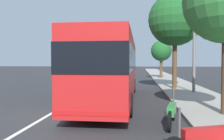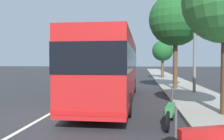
{
  "view_description": "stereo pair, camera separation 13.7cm",
  "coord_description": "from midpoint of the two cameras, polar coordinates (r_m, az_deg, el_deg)",
  "views": [
    {
      "loc": [
        -9.15,
        -3.86,
        2.28
      ],
      "look_at": [
        5.11,
        -2.16,
        1.78
      ],
      "focal_mm": 36.78,
      "sensor_mm": 36.0,
      "label": 1
    },
    {
      "loc": [
        -9.14,
        -4.0,
        2.28
      ],
      "look_at": [
        5.11,
        -2.16,
        1.78
      ],
      "focal_mm": 36.78,
      "sensor_mm": 36.0,
      "label": 2
    }
  ],
  "objects": [
    {
      "name": "ground_plane",
      "position": [
        10.21,
        -15.78,
        -10.99
      ],
      "size": [
        220.0,
        220.0,
        0.0
      ],
      "primitive_type": "plane",
      "color": "#2D2D30"
    },
    {
      "name": "sidewalk_curb",
      "position": [
        19.59,
        17.74,
        -4.59
      ],
      "size": [
        110.0,
        3.6,
        0.14
      ],
      "primitive_type": "cube",
      "color": "#9E998E",
      "rests_on": "ground"
    },
    {
      "name": "lane_divider_line",
      "position": [
        19.68,
        -4.23,
        -4.67
      ],
      "size": [
        110.0,
        0.16,
        0.01
      ],
      "primitive_type": "cube",
      "color": "silver",
      "rests_on": "ground"
    },
    {
      "name": "coach_bus",
      "position": [
        13.43,
        0.23,
        0.83
      ],
      "size": [
        12.19,
        2.65,
        3.57
      ],
      "rotation": [
        0.0,
        0.0,
        0.0
      ],
      "color": "red",
      "rests_on": "ground"
    },
    {
      "name": "motorcycle_nearest_curb",
      "position": [
        6.07,
        22.45,
        -15.53
      ],
      "size": [
        0.87,
        2.19,
        1.24
      ],
      "rotation": [
        0.0,
        0.0,
        1.92
      ],
      "color": "black",
      "rests_on": "ground"
    },
    {
      "name": "motorcycle_far_end",
      "position": [
        8.63,
        14.75,
        -10.07
      ],
      "size": [
        2.26,
        0.57,
        1.29
      ],
      "rotation": [
        0.0,
        0.0,
        -0.22
      ],
      "color": "black",
      "rests_on": "ground"
    },
    {
      "name": "car_ahead_same_lane",
      "position": [
        39.33,
        4.25,
        -0.34
      ],
      "size": [
        4.13,
        2.11,
        1.48
      ],
      "rotation": [
        0.0,
        0.0,
        -0.06
      ],
      "color": "#2D7238",
      "rests_on": "ground"
    },
    {
      "name": "car_side_street",
      "position": [
        53.54,
        0.07,
        0.32
      ],
      "size": [
        4.2,
        2.07,
        1.54
      ],
      "rotation": [
        0.0,
        0.0,
        3.19
      ],
      "color": "navy",
      "rests_on": "ground"
    },
    {
      "name": "roadside_tree_mid_block",
      "position": [
        19.51,
        15.73,
        11.95
      ],
      "size": [
        4.26,
        4.26,
        7.84
      ],
      "color": "brown",
      "rests_on": "ground"
    },
    {
      "name": "roadside_tree_far_block",
      "position": [
        32.35,
        12.58,
        4.62
      ],
      "size": [
        2.84,
        2.84,
        5.26
      ],
      "color": "brown",
      "rests_on": "ground"
    },
    {
      "name": "utility_pole",
      "position": [
        17.37,
        20.13,
        8.7
      ],
      "size": [
        0.21,
        0.21,
        8.7
      ],
      "primitive_type": "cylinder",
      "color": "slate",
      "rests_on": "ground"
    }
  ]
}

